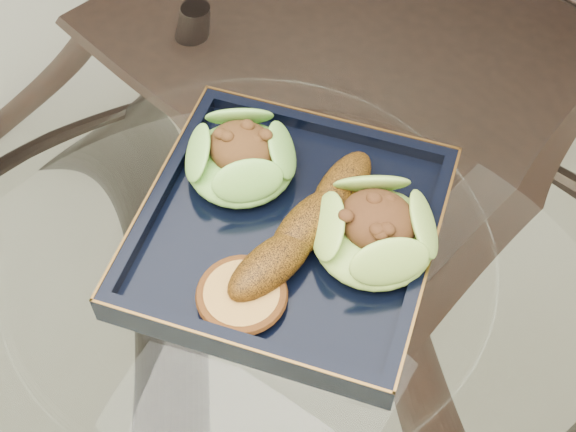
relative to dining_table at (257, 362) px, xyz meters
The scene contains 7 objects.
dining_table is the anchor object (origin of this frame).
dining_chair 0.50m from the dining_table, 105.40° to the left, with size 0.55×0.55×1.08m.
navy_plate 0.18m from the dining_table, 89.86° to the left, with size 0.27×0.27×0.02m, color black.
lettuce_wrap_left 0.23m from the dining_table, 129.65° to the left, with size 0.11×0.11×0.04m, color #559E2E.
lettuce_wrap_right 0.23m from the dining_table, 48.99° to the left, with size 0.11×0.11×0.04m, color #699D2D.
roasted_plantain 0.21m from the dining_table, 72.33° to the left, with size 0.19×0.04×0.04m, color #61380A.
crumb_patty 0.19m from the dining_table, 71.38° to the right, with size 0.07×0.07×0.01m, color gold.
Camera 1 is at (0.23, -0.29, 1.40)m, focal length 50.00 mm.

